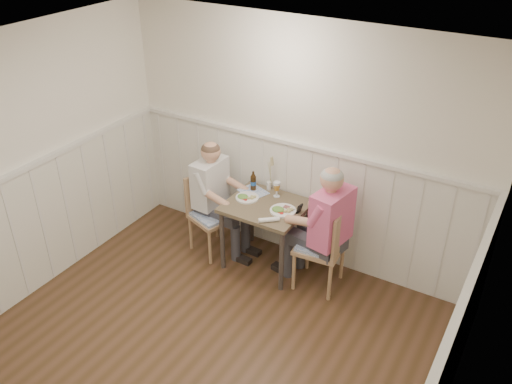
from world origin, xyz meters
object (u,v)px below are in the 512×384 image
beer_bottle (253,182)px  grass_vase (269,174)px  diner_cream (214,204)px  chair_left (210,211)px  dining_table (266,214)px  man_in_pink (326,239)px  chair_right (325,244)px

beer_bottle → grass_vase: (0.14, 0.10, 0.09)m
grass_vase → diner_cream: bearing=-151.7°
diner_cream → chair_left: bearing=-102.5°
dining_table → man_in_pink: size_ratio=0.58×
dining_table → chair_right: (0.70, -0.02, -0.13)m
chair_right → diner_cream: (-1.36, 0.03, 0.04)m
diner_cream → chair_right: bearing=-1.1°
grass_vase → man_in_pink: bearing=-21.2°
chair_left → diner_cream: size_ratio=0.69×
chair_left → diner_cream: (0.01, 0.07, 0.06)m
dining_table → chair_left: (-0.68, -0.06, -0.15)m
chair_left → grass_vase: bearing=32.9°
man_in_pink → diner_cream: (-1.37, 0.04, -0.04)m
dining_table → grass_vase: bearing=113.8°
dining_table → beer_bottle: beer_bottle is taller
beer_bottle → dining_table: bearing=-36.4°
chair_left → grass_vase: grass_vase is taller
dining_table → chair_left: size_ratio=0.89×
chair_right → beer_bottle: (-0.97, 0.22, 0.33)m
man_in_pink → beer_bottle: bearing=166.8°
dining_table → grass_vase: 0.44m
beer_bottle → man_in_pink: bearing=-13.2°
diner_cream → dining_table: bearing=-0.6°
chair_right → beer_bottle: bearing=167.3°
chair_right → diner_cream: bearing=178.9°
chair_right → man_in_pink: 0.07m
chair_left → beer_bottle: (0.41, 0.26, 0.36)m
dining_table → beer_bottle: bearing=143.6°
diner_cream → beer_bottle: (0.39, 0.19, 0.30)m
chair_right → beer_bottle: beer_bottle is taller
man_in_pink → chair_right: bearing=121.4°
chair_left → diner_cream: diner_cream is taller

